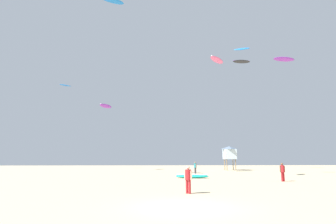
{
  "coord_description": "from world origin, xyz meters",
  "views": [
    {
      "loc": [
        -1.21,
        -12.6,
        2.29
      ],
      "look_at": [
        0.0,
        20.54,
        7.97
      ],
      "focal_mm": 28.03,
      "sensor_mm": 36.0,
      "label": 1
    }
  ],
  "objects_px": {
    "person_midground": "(195,167)",
    "person_left": "(282,171)",
    "kite_grounded_near": "(192,176)",
    "kite_aloft_4": "(111,0)",
    "kite_aloft_1": "(106,106)",
    "person_foreground": "(188,177)",
    "kite_aloft_3": "(217,60)",
    "kite_aloft_0": "(65,85)",
    "kite_aloft_6": "(241,62)",
    "kite_aloft_7": "(284,59)",
    "kite_aloft_5": "(242,49)",
    "lifeguard_tower": "(230,152)"
  },
  "relations": [
    {
      "from": "kite_aloft_1",
      "to": "kite_aloft_6",
      "type": "bearing_deg",
      "value": 6.4
    },
    {
      "from": "kite_grounded_near",
      "to": "kite_aloft_5",
      "type": "bearing_deg",
      "value": 28.05
    },
    {
      "from": "person_midground",
      "to": "kite_aloft_6",
      "type": "xyz_separation_m",
      "value": [
        11.13,
        11.66,
        19.88
      ]
    },
    {
      "from": "kite_aloft_3",
      "to": "kite_aloft_4",
      "type": "height_order",
      "value": "kite_aloft_4"
    },
    {
      "from": "kite_aloft_1",
      "to": "kite_aloft_7",
      "type": "bearing_deg",
      "value": -36.38
    },
    {
      "from": "kite_aloft_4",
      "to": "person_left",
      "type": "bearing_deg",
      "value": -26.56
    },
    {
      "from": "person_midground",
      "to": "kite_aloft_6",
      "type": "height_order",
      "value": "kite_aloft_6"
    },
    {
      "from": "kite_aloft_1",
      "to": "kite_aloft_6",
      "type": "height_order",
      "value": "kite_aloft_6"
    },
    {
      "from": "kite_aloft_0",
      "to": "kite_aloft_5",
      "type": "bearing_deg",
      "value": -30.13
    },
    {
      "from": "person_left",
      "to": "kite_grounded_near",
      "type": "relative_size",
      "value": 0.47
    },
    {
      "from": "person_left",
      "to": "kite_aloft_0",
      "type": "height_order",
      "value": "kite_aloft_0"
    },
    {
      "from": "kite_grounded_near",
      "to": "kite_aloft_4",
      "type": "height_order",
      "value": "kite_aloft_4"
    },
    {
      "from": "kite_aloft_3",
      "to": "kite_aloft_1",
      "type": "bearing_deg",
      "value": 134.91
    },
    {
      "from": "kite_aloft_1",
      "to": "kite_aloft_5",
      "type": "xyz_separation_m",
      "value": [
        20.62,
        -12.42,
        5.64
      ]
    },
    {
      "from": "person_left",
      "to": "kite_aloft_5",
      "type": "xyz_separation_m",
      "value": [
        -0.5,
        8.3,
        15.77
      ]
    },
    {
      "from": "kite_grounded_near",
      "to": "kite_aloft_5",
      "type": "xyz_separation_m",
      "value": [
        7.59,
        4.04,
        16.57
      ]
    },
    {
      "from": "person_midground",
      "to": "kite_aloft_3",
      "type": "distance_m",
      "value": 14.89
    },
    {
      "from": "kite_aloft_3",
      "to": "kite_aloft_4",
      "type": "distance_m",
      "value": 18.07
    },
    {
      "from": "person_midground",
      "to": "lifeguard_tower",
      "type": "height_order",
      "value": "lifeguard_tower"
    },
    {
      "from": "person_midground",
      "to": "person_left",
      "type": "height_order",
      "value": "person_left"
    },
    {
      "from": "person_left",
      "to": "lifeguard_tower",
      "type": "bearing_deg",
      "value": 162.17
    },
    {
      "from": "person_foreground",
      "to": "kite_aloft_3",
      "type": "distance_m",
      "value": 18.4
    },
    {
      "from": "kite_aloft_1",
      "to": "kite_aloft_0",
      "type": "bearing_deg",
      "value": 152.08
    },
    {
      "from": "person_midground",
      "to": "kite_aloft_3",
      "type": "bearing_deg",
      "value": 79.45
    },
    {
      "from": "kite_aloft_3",
      "to": "kite_aloft_7",
      "type": "height_order",
      "value": "kite_aloft_3"
    },
    {
      "from": "person_left",
      "to": "kite_aloft_5",
      "type": "height_order",
      "value": "kite_aloft_5"
    },
    {
      "from": "person_left",
      "to": "kite_aloft_4",
      "type": "xyz_separation_m",
      "value": [
        -18.63,
        9.32,
        23.31
      ]
    },
    {
      "from": "person_left",
      "to": "kite_aloft_0",
      "type": "distance_m",
      "value": 42.29
    },
    {
      "from": "kite_aloft_3",
      "to": "kite_aloft_5",
      "type": "xyz_separation_m",
      "value": [
        4.37,
        3.88,
        3.11
      ]
    },
    {
      "from": "person_midground",
      "to": "person_left",
      "type": "xyz_separation_m",
      "value": [
        6.64,
        -11.93,
        0.07
      ]
    },
    {
      "from": "kite_grounded_near",
      "to": "kite_aloft_7",
      "type": "xyz_separation_m",
      "value": [
        10.73,
        -1.04,
        13.19
      ]
    },
    {
      "from": "kite_aloft_3",
      "to": "kite_aloft_4",
      "type": "xyz_separation_m",
      "value": [
        -13.76,
        4.89,
        10.64
      ]
    },
    {
      "from": "kite_aloft_3",
      "to": "kite_grounded_near",
      "type": "bearing_deg",
      "value": -177.02
    },
    {
      "from": "kite_aloft_5",
      "to": "person_foreground",
      "type": "bearing_deg",
      "value": -119.98
    },
    {
      "from": "kite_aloft_0",
      "to": "kite_aloft_6",
      "type": "height_order",
      "value": "kite_aloft_6"
    },
    {
      "from": "person_foreground",
      "to": "kite_grounded_near",
      "type": "xyz_separation_m",
      "value": [
        1.78,
        12.2,
        -0.8
      ]
    },
    {
      "from": "kite_aloft_5",
      "to": "kite_aloft_7",
      "type": "bearing_deg",
      "value": -58.26
    },
    {
      "from": "person_left",
      "to": "kite_grounded_near",
      "type": "xyz_separation_m",
      "value": [
        -8.09,
        4.26,
        -0.8
      ]
    },
    {
      "from": "person_foreground",
      "to": "kite_aloft_4",
      "type": "relative_size",
      "value": 0.45
    },
    {
      "from": "lifeguard_tower",
      "to": "kite_aloft_5",
      "type": "relative_size",
      "value": 1.88
    },
    {
      "from": "kite_aloft_4",
      "to": "kite_aloft_3",
      "type": "bearing_deg",
      "value": -19.56
    },
    {
      "from": "kite_grounded_near",
      "to": "kite_aloft_6",
      "type": "distance_m",
      "value": 30.93
    },
    {
      "from": "kite_aloft_1",
      "to": "kite_aloft_7",
      "type": "relative_size",
      "value": 1.21
    },
    {
      "from": "kite_aloft_4",
      "to": "kite_aloft_5",
      "type": "height_order",
      "value": "kite_aloft_4"
    },
    {
      "from": "kite_aloft_5",
      "to": "kite_aloft_7",
      "type": "relative_size",
      "value": 0.82
    },
    {
      "from": "person_left",
      "to": "kite_aloft_1",
      "type": "height_order",
      "value": "kite_aloft_1"
    },
    {
      "from": "person_midground",
      "to": "kite_grounded_near",
      "type": "relative_size",
      "value": 0.43
    },
    {
      "from": "person_midground",
      "to": "kite_aloft_7",
      "type": "bearing_deg",
      "value": 113.02
    },
    {
      "from": "kite_aloft_5",
      "to": "lifeguard_tower",
      "type": "bearing_deg",
      "value": 84.67
    },
    {
      "from": "kite_aloft_0",
      "to": "kite_aloft_7",
      "type": "distance_m",
      "value": 39.74
    }
  ]
}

